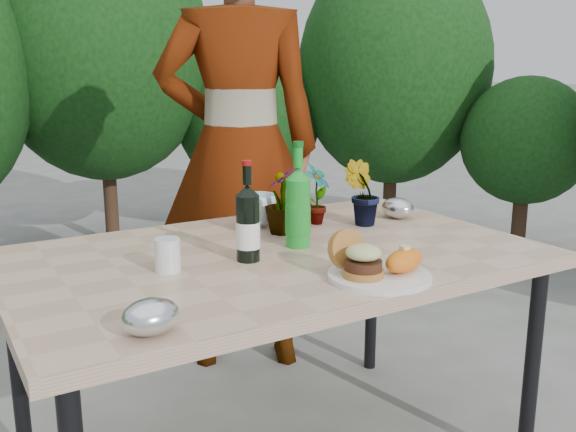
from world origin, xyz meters
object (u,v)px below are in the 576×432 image
patio_table (275,269)px  dinner_plate (379,276)px  wine_bottle (248,224)px  person (239,149)px

patio_table → dinner_plate: size_ratio=5.71×
dinner_plate → wine_bottle: wine_bottle is taller
dinner_plate → wine_bottle: (-0.23, 0.33, 0.10)m
patio_table → dinner_plate: (0.12, -0.37, 0.06)m
wine_bottle → patio_table: bearing=15.1°
dinner_plate → person: bearing=82.2°
dinner_plate → patio_table: bearing=107.6°
patio_table → dinner_plate: bearing=-72.4°
patio_table → dinner_plate: dinner_plate is taller
patio_table → person: size_ratio=0.83×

